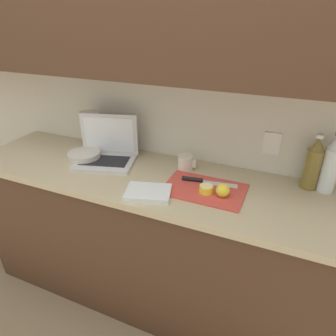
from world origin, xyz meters
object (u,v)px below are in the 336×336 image
Objects in this scene: knife at (200,180)px; paper_towel_roll at (91,131)px; laptop at (107,151)px; measuring_cup at (185,163)px; lemon_half_cut at (206,189)px; bottle_oil_tall at (331,165)px; lemon_whole_beside at (223,190)px; bowl_white at (84,156)px; cutting_board at (204,189)px; bottle_green_soda at (313,164)px.

paper_towel_roll reaches higher than knife.
laptop is 0.48m from measuring_cup.
lemon_half_cut is 0.22× the size of bottle_oil_tall.
laptop is at bearing 169.83° from lemon_whole_beside.
knife is 1.50× the size of bowl_white.
lemon_half_cut is 0.89m from paper_towel_roll.
lemon_whole_beside reaches higher than cutting_board.
cutting_board is 1.39× the size of knife.
paper_towel_roll is (-0.94, 0.25, 0.08)m from lemon_whole_beside.
paper_towel_roll is at bearing -179.08° from bottle_green_soda.
lemon_whole_beside is 0.97m from paper_towel_roll.
lemon_whole_beside is 0.48m from bottle_green_soda.
measuring_cup is (-0.65, -0.06, -0.09)m from bottle_green_soda.
paper_towel_roll reaches higher than measuring_cup.
bottle_oil_tall is (1.21, 0.14, 0.08)m from laptop.
lemon_half_cut is 0.65× the size of measuring_cup.
bottle_green_soda is at bearing 0.92° from paper_towel_roll.
knife is 0.93× the size of bottle_oil_tall.
knife is 0.10m from lemon_half_cut.
bottle_green_soda reaches higher than lemon_half_cut.
lemon_half_cut is at bearing -153.95° from bottle_oil_tall.
laptop is at bearing -173.07° from bottle_green_soda.
bottle_oil_tall is (0.46, 0.27, 0.10)m from lemon_whole_beside.
bottle_green_soda is at bearing 5.28° from measuring_cup.
lemon_whole_beside reaches higher than knife.
bottle_green_soda is (0.38, 0.27, 0.09)m from lemon_whole_beside.
laptop is at bearing 169.06° from lemon_half_cut.
bottle_green_soda is 0.66m from measuring_cup.
bowl_white is at bearing 172.34° from knife.
bowl_white is at bearing 174.70° from lemon_half_cut.
lemon_whole_beside reaches higher than bowl_white.
bottle_oil_tall reaches higher than cutting_board.
cutting_board is 0.78m from bowl_white.
cutting_board is at bearing -14.58° from paper_towel_roll.
bowl_white is at bearing 176.59° from cutting_board.
lemon_half_cut is 0.29× the size of paper_towel_roll.
knife is at bearing -11.44° from paper_towel_roll.
bottle_oil_tall is at bearing 0.87° from paper_towel_roll.
cutting_board is at bearing -46.60° from measuring_cup.
knife is 0.57m from bottle_green_soda.
bottle_green_soda is at bearing 8.67° from bowl_white.
bottle_oil_tall is at bearing 30.59° from lemon_whole_beside.
knife is at bearing 126.58° from cutting_board.
lemon_half_cut is at bearing -62.94° from knife.
bottle_oil_tall is 1.28× the size of paper_towel_roll.
knife is at bearing 125.54° from lemon_half_cut.
bowl_white is at bearing -171.83° from bottle_oil_tall.
cutting_board is at bearing 161.90° from lemon_whole_beside.
cutting_board is 0.11m from lemon_whole_beside.
paper_towel_roll is at bearing 108.93° from bowl_white.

